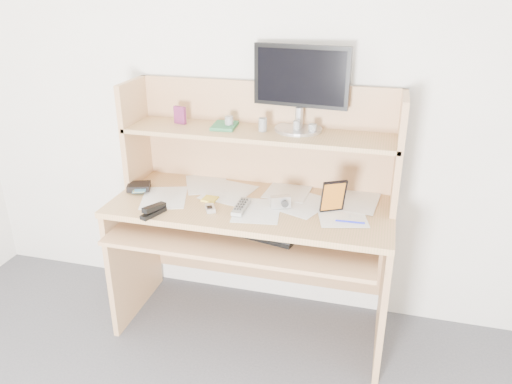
% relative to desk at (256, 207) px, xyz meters
% --- Properties ---
extents(back_wall, '(3.60, 0.04, 2.50)m').
position_rel_desk_xyz_m(back_wall, '(0.00, 0.24, 0.56)').
color(back_wall, white).
rests_on(back_wall, floor).
extents(desk, '(1.40, 0.70, 1.30)m').
position_rel_desk_xyz_m(desk, '(0.00, 0.00, 0.00)').
color(desk, tan).
rests_on(desk, floor).
extents(paper_clutter, '(1.32, 0.54, 0.01)m').
position_rel_desk_xyz_m(paper_clutter, '(0.00, -0.08, 0.06)').
color(paper_clutter, white).
rests_on(paper_clutter, desk).
extents(keyboard, '(0.42, 0.23, 0.03)m').
position_rel_desk_xyz_m(keyboard, '(0.07, -0.20, -0.03)').
color(keyboard, black).
rests_on(keyboard, desk).
extents(tv_remote, '(0.06, 0.19, 0.02)m').
position_rel_desk_xyz_m(tv_remote, '(-0.03, -0.16, 0.07)').
color(tv_remote, gray).
rests_on(tv_remote, paper_clutter).
extents(flip_phone, '(0.07, 0.09, 0.02)m').
position_rel_desk_xyz_m(flip_phone, '(-0.17, -0.22, 0.07)').
color(flip_phone, silver).
rests_on(flip_phone, paper_clutter).
extents(stapler, '(0.08, 0.15, 0.04)m').
position_rel_desk_xyz_m(stapler, '(-0.41, -0.33, 0.08)').
color(stapler, black).
rests_on(stapler, paper_clutter).
extents(wallet, '(0.14, 0.13, 0.03)m').
position_rel_desk_xyz_m(wallet, '(-0.62, -0.07, 0.08)').
color(wallet, black).
rests_on(wallet, paper_clutter).
extents(sticky_note_pad, '(0.08, 0.08, 0.01)m').
position_rel_desk_xyz_m(sticky_note_pad, '(-0.21, -0.10, 0.06)').
color(sticky_note_pad, '#FFEC43').
rests_on(sticky_note_pad, desk).
extents(digital_camera, '(0.10, 0.08, 0.06)m').
position_rel_desk_xyz_m(digital_camera, '(0.15, -0.10, 0.09)').
color(digital_camera, '#AFB0B2').
rests_on(digital_camera, paper_clutter).
extents(game_case, '(0.11, 0.07, 0.17)m').
position_rel_desk_xyz_m(game_case, '(0.41, -0.09, 0.14)').
color(game_case, black).
rests_on(game_case, paper_clutter).
extents(blue_pen, '(0.13, 0.01, 0.01)m').
position_rel_desk_xyz_m(blue_pen, '(0.50, -0.18, 0.07)').
color(blue_pen, '#1B22CB').
rests_on(blue_pen, paper_clutter).
extents(card_box, '(0.07, 0.04, 0.09)m').
position_rel_desk_xyz_m(card_box, '(-0.43, 0.10, 0.43)').
color(card_box, '#A7161A').
rests_on(card_box, desk).
extents(shelf_book, '(0.13, 0.17, 0.02)m').
position_rel_desk_xyz_m(shelf_book, '(-0.19, 0.09, 0.39)').
color(shelf_book, '#2F764E').
rests_on(shelf_book, desk).
extents(chip_stack_a, '(0.05, 0.05, 0.06)m').
position_rel_desk_xyz_m(chip_stack_a, '(-0.16, 0.09, 0.42)').
color(chip_stack_a, black).
rests_on(chip_stack_a, desk).
extents(chip_stack_b, '(0.05, 0.05, 0.07)m').
position_rel_desk_xyz_m(chip_stack_b, '(0.02, 0.07, 0.42)').
color(chip_stack_b, white).
rests_on(chip_stack_b, desk).
extents(chip_stack_c, '(0.05, 0.05, 0.05)m').
position_rel_desk_xyz_m(chip_stack_c, '(0.27, 0.09, 0.41)').
color(chip_stack_c, black).
rests_on(chip_stack_c, desk).
extents(chip_stack_d, '(0.04, 0.04, 0.06)m').
position_rel_desk_xyz_m(chip_stack_d, '(0.19, 0.08, 0.42)').
color(chip_stack_d, silver).
rests_on(chip_stack_d, desk).
extents(monitor, '(0.48, 0.24, 0.41)m').
position_rel_desk_xyz_m(monitor, '(0.19, 0.15, 0.61)').
color(monitor, silver).
rests_on(monitor, desk).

